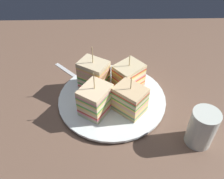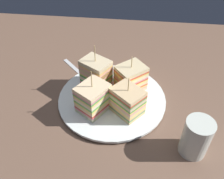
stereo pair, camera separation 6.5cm
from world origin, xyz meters
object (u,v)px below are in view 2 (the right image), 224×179
(sandwich_wedge_2, at_px, (131,78))
(drinking_glass, at_px, (195,139))
(sandwich_wedge_1, at_px, (127,101))
(sandwich_wedge_0, at_px, (93,98))
(plate, at_px, (112,99))
(spoon, at_px, (84,76))
(sandwich_wedge_3, at_px, (96,74))

(sandwich_wedge_2, xyz_separation_m, drinking_glass, (-0.15, 0.18, -0.01))
(sandwich_wedge_1, relative_size, drinking_glass, 1.16)
(sandwich_wedge_0, height_order, sandwich_wedge_1, sandwich_wedge_0)
(plate, relative_size, drinking_glass, 3.06)
(sandwich_wedge_2, distance_m, drinking_glass, 0.24)
(spoon, distance_m, drinking_glass, 0.38)
(sandwich_wedge_1, distance_m, spoon, 0.21)
(sandwich_wedge_0, distance_m, sandwich_wedge_2, 0.13)
(plate, distance_m, spoon, 0.14)
(sandwich_wedge_1, height_order, sandwich_wedge_2, sandwich_wedge_1)
(plate, xyz_separation_m, sandwich_wedge_0, (0.04, 0.05, 0.04))
(spoon, bearing_deg, drinking_glass, 6.94)
(plate, distance_m, sandwich_wedge_2, 0.08)
(sandwich_wedge_0, height_order, sandwich_wedge_2, sandwich_wedge_0)
(sandwich_wedge_2, height_order, spoon, sandwich_wedge_2)
(plate, relative_size, sandwich_wedge_2, 2.69)
(plate, bearing_deg, spoon, -43.74)
(sandwich_wedge_0, bearing_deg, sandwich_wedge_3, 37.34)
(sandwich_wedge_0, xyz_separation_m, sandwich_wedge_3, (0.01, -0.09, 0.01))
(drinking_glass, bearing_deg, sandwich_wedge_3, -35.82)
(sandwich_wedge_0, xyz_separation_m, drinking_glass, (-0.24, 0.09, -0.01))
(plate, height_order, sandwich_wedge_0, sandwich_wedge_0)
(sandwich_wedge_3, bearing_deg, plate, -9.05)
(sandwich_wedge_2, bearing_deg, sandwich_wedge_1, 47.72)
(sandwich_wedge_2, height_order, sandwich_wedge_3, sandwich_wedge_3)
(sandwich_wedge_2, xyz_separation_m, sandwich_wedge_3, (0.10, 0.00, 0.01))
(sandwich_wedge_1, xyz_separation_m, spoon, (0.14, -0.14, -0.05))
(sandwich_wedge_0, distance_m, sandwich_wedge_3, 0.09)
(spoon, bearing_deg, sandwich_wedge_3, -2.14)
(sandwich_wedge_3, height_order, drinking_glass, sandwich_wedge_3)
(drinking_glass, bearing_deg, sandwich_wedge_0, -20.66)
(sandwich_wedge_1, relative_size, sandwich_wedge_3, 0.81)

